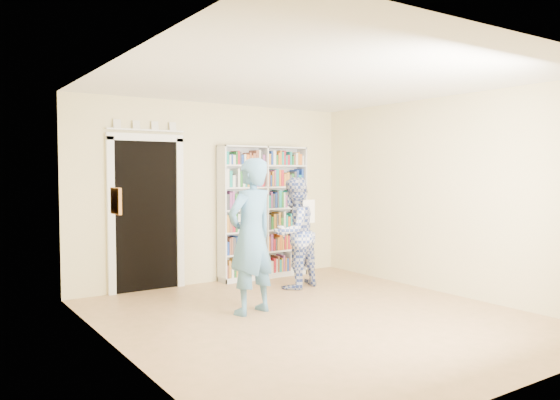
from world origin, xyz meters
name	(u,v)px	position (x,y,z in m)	size (l,w,h in m)	color
floor	(317,317)	(0.00, 0.00, 0.00)	(5.00, 5.00, 0.00)	#9D7A4C
ceiling	(318,80)	(0.00, 0.00, 2.70)	(5.00, 5.00, 0.00)	white
wall_back	(216,193)	(0.00, 2.50, 1.35)	(4.50, 4.50, 0.00)	beige
wall_left	(121,208)	(-2.25, 0.00, 1.35)	(5.00, 5.00, 0.00)	beige
wall_right	(447,195)	(2.25, 0.00, 1.35)	(5.00, 5.00, 0.00)	beige
bookshelf	(263,212)	(0.75, 2.34, 1.04)	(1.50, 0.28, 2.07)	white
doorway	(146,207)	(-1.10, 2.48, 1.18)	(1.10, 0.08, 2.43)	black
wall_art	(116,201)	(-2.23, 0.20, 1.40)	(0.03, 0.25, 0.25)	brown
man_blue	(251,236)	(-0.53, 0.59, 0.92)	(0.67, 0.44, 1.83)	teal
man_plaid	(294,233)	(0.71, 1.45, 0.80)	(0.77, 0.60, 1.59)	#344A9F
paper_sheet	(309,211)	(0.83, 1.25, 1.11)	(0.23, 0.01, 0.33)	white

